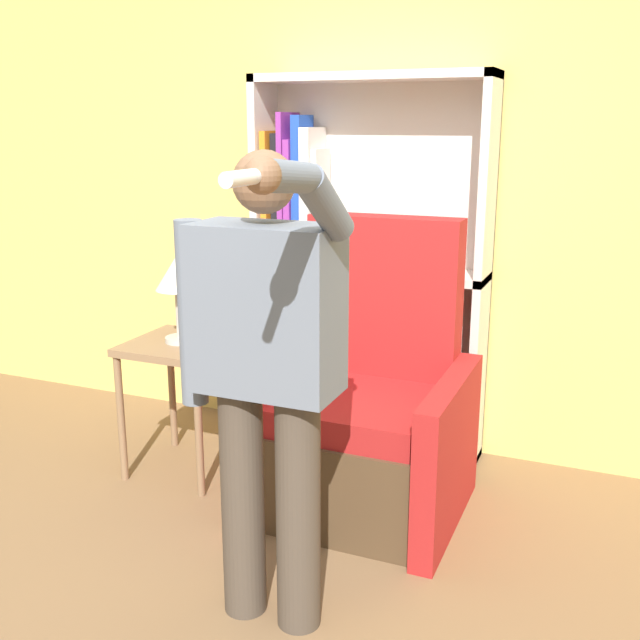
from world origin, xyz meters
TOP-DOWN VIEW (x-y plane):
  - wall_back at (0.00, 2.03)m, footprint 8.00×0.06m
  - bookcase at (-0.28, 1.87)m, footprint 1.20×0.28m
  - armchair at (0.07, 1.27)m, footprint 0.90×0.81m
  - person_standing at (0.05, 0.36)m, footprint 0.61×0.78m
  - side_table at (-0.86, 1.24)m, footprint 0.49×0.49m
  - table_lamp at (-0.86, 1.24)m, footprint 0.21×0.21m

SIDE VIEW (x-z plane):
  - armchair at x=0.07m, z-range -0.24..1.03m
  - side_table at x=-0.86m, z-range 0.22..0.89m
  - bookcase at x=-0.28m, z-range -0.05..1.86m
  - person_standing at x=0.05m, z-range 0.12..1.73m
  - table_lamp at x=-0.86m, z-range 0.76..1.18m
  - wall_back at x=0.00m, z-range 0.00..2.80m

